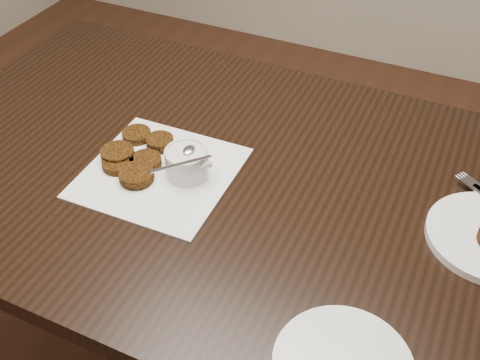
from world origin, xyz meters
The scene contains 4 objects.
table centered at (0.01, 0.09, 0.38)m, with size 1.34×0.86×0.75m, color black.
napkin centered at (-0.08, 0.03, 0.75)m, with size 0.29×0.29×0.00m, color silver.
sauce_ramekin centered at (-0.03, 0.05, 0.81)m, with size 0.11×0.11×0.12m, color silver, non-canonical shape.
patty_cluster centered at (-0.14, 0.04, 0.76)m, with size 0.22×0.22×0.02m, color #62360C, non-canonical shape.
Camera 1 is at (0.43, -0.69, 1.50)m, focal length 42.88 mm.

